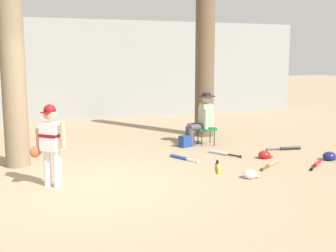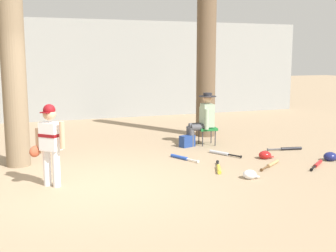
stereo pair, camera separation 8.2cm
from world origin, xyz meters
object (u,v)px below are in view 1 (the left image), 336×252
at_px(bat_red_barrel, 317,164).
at_px(batting_helmet_white, 250,174).
at_px(tree_near_player, 12,44).
at_px(bat_blue_youth, 181,158).
at_px(tree_behind_spectator, 205,65).
at_px(bat_wood_tan, 271,164).
at_px(bat_aluminum_silver, 221,153).
at_px(seated_spectator, 202,117).
at_px(batting_helmet_red, 265,155).
at_px(handbag_beside_stool, 186,141).
at_px(young_ballplayer, 50,140).
at_px(bat_yellow_trainer, 219,168).
at_px(batting_helmet_navy, 330,156).
at_px(folding_stool, 206,129).
at_px(bat_black_composite, 288,148).

xyz_separation_m(bat_red_barrel, batting_helmet_white, (-1.62, -0.28, 0.04)).
distance_m(tree_near_player, bat_blue_youth, 3.81).
xyz_separation_m(tree_behind_spectator, bat_wood_tan, (-0.17, -3.25, -1.78)).
xyz_separation_m(bat_aluminum_silver, bat_blue_youth, (-0.93, -0.07, -0.00)).
relative_size(seated_spectator, bat_aluminum_silver, 1.67).
bearing_deg(bat_blue_youth, batting_helmet_red, -19.04).
bearing_deg(bat_blue_youth, seated_spectator, 48.39).
distance_m(bat_blue_youth, batting_helmet_white, 1.76).
bearing_deg(seated_spectator, handbag_beside_stool, -171.44).
distance_m(young_ballplayer, bat_red_barrel, 4.86).
relative_size(tree_behind_spectator, handbag_beside_stool, 12.56).
bearing_deg(bat_wood_tan, seated_spectator, 100.04).
bearing_deg(bat_yellow_trainer, young_ballplayer, 178.67).
distance_m(bat_aluminum_silver, bat_yellow_trainer, 1.24).
relative_size(tree_behind_spectator, bat_aluminum_silver, 5.93).
relative_size(bat_wood_tan, batting_helmet_white, 2.53).
bearing_deg(bat_blue_youth, tree_behind_spectator, 54.42).
xyz_separation_m(seated_spectator, bat_yellow_trainer, (-0.68, -2.12, -0.61)).
xyz_separation_m(young_ballplayer, bat_blue_youth, (2.61, 0.93, -0.71)).
distance_m(tree_near_player, batting_helmet_red, 5.24).
distance_m(bat_yellow_trainer, batting_helmet_navy, 2.38).
bearing_deg(batting_helmet_white, batting_helmet_navy, 14.08).
height_order(tree_near_player, seated_spectator, tree_near_player).
bearing_deg(folding_stool, seated_spectator, 171.87).
xyz_separation_m(bat_black_composite, batting_helmet_red, (-0.92, -0.50, 0.04)).
distance_m(folding_stool, batting_helmet_navy, 2.77).
relative_size(bat_wood_tan, bat_red_barrel, 1.11).
bearing_deg(bat_red_barrel, tree_near_player, 158.97).
height_order(seated_spectator, bat_red_barrel, seated_spectator).
bearing_deg(batting_helmet_navy, tree_behind_spectator, 109.12).
bearing_deg(batting_helmet_navy, bat_yellow_trainer, 176.81).
relative_size(bat_yellow_trainer, batting_helmet_red, 2.53).
bearing_deg(tree_behind_spectator, folding_stool, -113.40).
bearing_deg(bat_aluminum_silver, seated_spectator, 86.66).
xyz_separation_m(tree_behind_spectator, batting_helmet_white, (-1.00, -3.84, -1.74)).
distance_m(seated_spectator, bat_wood_tan, 2.31).
bearing_deg(batting_helmet_navy, seated_spectator, 127.08).
bearing_deg(bat_black_composite, handbag_beside_stool, 150.23).
distance_m(handbag_beside_stool, batting_helmet_red, 1.89).
relative_size(bat_aluminum_silver, bat_blue_youth, 1.03).
bearing_deg(seated_spectator, batting_helmet_red, -70.44).
relative_size(handbag_beside_stool, bat_red_barrel, 0.54).
bearing_deg(handbag_beside_stool, bat_black_composite, -29.77).
bearing_deg(seated_spectator, bat_black_composite, -37.62).
bearing_deg(bat_wood_tan, batting_helmet_white, -144.42).
bearing_deg(tree_near_player, bat_black_composite, -6.88).
height_order(tree_near_player, bat_black_composite, tree_near_player).
bearing_deg(bat_black_composite, tree_near_player, 173.12).
distance_m(bat_aluminum_silver, bat_black_composite, 1.58).
bearing_deg(young_ballplayer, batting_helmet_red, 5.29).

